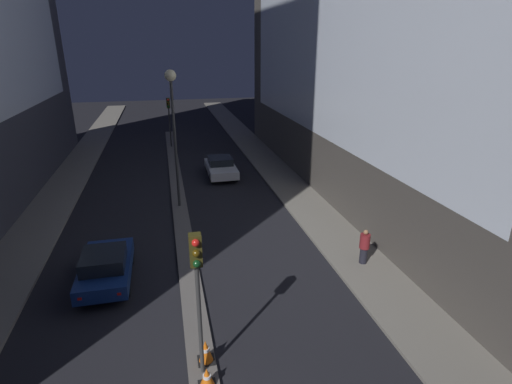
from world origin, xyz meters
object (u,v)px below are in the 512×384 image
(street_lamp, at_px, (173,107))
(car_right_lane, at_px, (221,167))
(traffic_cone_near, at_px, (207,378))
(traffic_light_mid, at_px, (169,111))
(traffic_cone_far, at_px, (206,351))
(traffic_light_near, at_px, (197,275))
(pedestrian_on_right_sidewalk, at_px, (364,246))
(car_left_lane, at_px, (106,266))

(street_lamp, height_order, car_right_lane, street_lamp)
(street_lamp, distance_m, traffic_cone_near, 14.69)
(traffic_light_mid, bearing_deg, traffic_cone_far, -89.70)
(street_lamp, relative_size, car_right_lane, 1.86)
(traffic_light_near, xyz_separation_m, pedestrian_on_right_sidewalk, (7.44, 4.59, -2.44))
(pedestrian_on_right_sidewalk, bearing_deg, traffic_cone_far, -150.18)
(traffic_light_near, distance_m, traffic_cone_far, 2.93)
(traffic_cone_far, bearing_deg, traffic_light_mid, 90.30)
(traffic_cone_near, distance_m, car_left_lane, 7.11)
(traffic_light_mid, xyz_separation_m, car_right_lane, (3.25, -9.52, -2.66))
(traffic_cone_near, bearing_deg, pedestrian_on_right_sidewalk, 34.94)
(car_right_lane, bearing_deg, traffic_cone_near, -99.55)
(traffic_light_near, xyz_separation_m, traffic_light_mid, (0.00, 27.91, 0.00))
(car_left_lane, bearing_deg, car_right_lane, 62.79)
(street_lamp, bearing_deg, traffic_light_mid, 90.00)
(traffic_light_near, xyz_separation_m, traffic_cone_near, (0.07, -0.55, -2.95))
(street_lamp, bearing_deg, car_left_lane, -113.82)
(traffic_light_mid, relative_size, traffic_cone_near, 7.10)
(car_right_lane, height_order, pedestrian_on_right_sidewalk, pedestrian_on_right_sidewalk)
(traffic_light_near, height_order, traffic_light_mid, same)
(street_lamp, xyz_separation_m, traffic_cone_near, (0.07, -13.65, -5.43))
(traffic_cone_far, bearing_deg, car_left_lane, 122.62)
(traffic_light_near, relative_size, street_lamp, 0.58)
(traffic_light_near, distance_m, pedestrian_on_right_sidewalk, 9.07)
(traffic_light_near, bearing_deg, street_lamp, 90.00)
(car_right_lane, bearing_deg, pedestrian_on_right_sidewalk, -73.14)
(traffic_light_mid, bearing_deg, traffic_light_near, -90.00)
(street_lamp, xyz_separation_m, car_right_lane, (3.25, 5.29, -5.14))
(car_left_lane, bearing_deg, traffic_cone_near, -62.12)
(car_right_lane, bearing_deg, car_left_lane, -117.21)
(traffic_cone_far, height_order, car_left_lane, car_left_lane)
(car_left_lane, height_order, car_right_lane, car_left_lane)
(traffic_cone_near, xyz_separation_m, car_right_lane, (3.19, 18.94, 0.29))
(traffic_light_mid, distance_m, traffic_cone_far, 27.65)
(street_lamp, bearing_deg, traffic_cone_far, -89.35)
(traffic_light_mid, bearing_deg, street_lamp, -90.00)
(traffic_light_mid, xyz_separation_m, traffic_cone_near, (0.07, -28.46, -2.95))
(street_lamp, distance_m, pedestrian_on_right_sidewalk, 12.32)
(traffic_cone_far, distance_m, pedestrian_on_right_sidewalk, 8.42)
(traffic_light_mid, xyz_separation_m, street_lamp, (0.00, -14.81, 2.47))
(traffic_light_mid, xyz_separation_m, pedestrian_on_right_sidewalk, (7.44, -23.32, -2.44))
(traffic_light_mid, distance_m, traffic_cone_near, 28.61)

